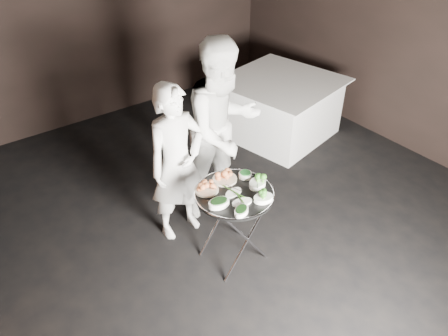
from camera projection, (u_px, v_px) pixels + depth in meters
floor at (239, 258)px, 4.21m from camera, size 6.00×7.00×0.05m
wall_back at (72, 14)px, 5.64m from camera, size 6.00×0.05×3.00m
tray_stand at (234, 223)px, 3.96m from camera, size 0.52×0.44×0.76m
serving_tray at (234, 194)px, 3.77m from camera, size 0.70×0.70×0.04m
potato_plate_a at (206, 187)px, 3.77m from camera, size 0.21×0.21×0.08m
potato_plate_b at (225, 177)px, 3.89m from camera, size 0.22×0.22×0.08m
greens_bowl at (245, 174)px, 3.93m from camera, size 0.12×0.12×0.07m
asparagus_plate_a at (233, 192)px, 3.74m from camera, size 0.19×0.12×0.04m
asparagus_plate_b at (242, 202)px, 3.64m from camera, size 0.20×0.13×0.04m
spinach_bowl_a at (219, 202)px, 3.60m from camera, size 0.20×0.15×0.08m
spinach_bowl_b at (241, 210)px, 3.53m from camera, size 0.18×0.16×0.06m
broccoli_bowl_a at (258, 183)px, 3.82m from camera, size 0.21×0.18×0.08m
broccoli_bowl_b at (263, 197)px, 3.66m from camera, size 0.20×0.16×0.07m
serving_utensils at (231, 184)px, 3.79m from camera, size 0.57×0.41×0.01m
waiter_left at (177, 164)px, 4.07m from camera, size 0.60×0.40×1.61m
waiter_right at (223, 129)px, 4.35m from camera, size 0.92×0.72×1.86m
dining_table at (279, 108)px, 5.89m from camera, size 1.39×1.39×0.79m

